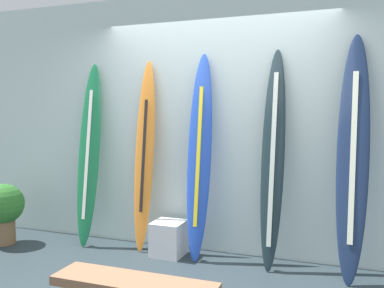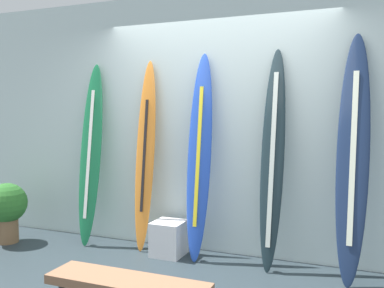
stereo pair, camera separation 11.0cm
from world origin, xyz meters
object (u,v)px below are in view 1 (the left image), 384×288
Objects in this scene: surfboard_emerald at (89,155)px; display_block_left at (169,238)px; surfboard_navy at (353,156)px; surfboard_charcoal at (273,160)px; potted_plant at (4,208)px; surfboard_cobalt at (199,157)px; surfboard_sunset at (144,156)px.

surfboard_emerald is 5.75× the size of display_block_left.
surfboard_emerald is at bearing 179.09° from surfboard_navy.
potted_plant is (-3.01, -0.36, -0.63)m from surfboard_charcoal.
surfboard_emerald is at bearing 179.59° from surfboard_cobalt.
surfboard_charcoal is at bearing 0.77° from surfboard_cobalt.
surfboard_cobalt is at bearing -0.41° from surfboard_emerald.
display_block_left is 0.52× the size of potted_plant.
surfboard_charcoal is 0.96× the size of surfboard_navy.
surfboard_sunset is at bearing 14.02° from potted_plant.
surfboard_navy reaches higher than surfboard_charcoal.
display_block_left is (-1.08, -0.06, -0.87)m from surfboard_charcoal.
surfboard_charcoal is 3.10m from potted_plant.
surfboard_emerald is 0.69m from surfboard_sunset.
surfboard_cobalt is (0.65, -0.05, 0.01)m from surfboard_sunset.
surfboard_cobalt is at bearing 178.64° from surfboard_navy.
potted_plant is at bearing -171.19° from surfboard_cobalt.
display_block_left is at bearing 8.78° from potted_plant.
surfboard_sunset is at bearing 178.35° from surfboard_charcoal.
surfboard_charcoal reaches higher than surfboard_sunset.
surfboard_sunset is 5.77× the size of display_block_left.
surfboard_cobalt is 0.95× the size of surfboard_navy.
surfboard_cobalt is at bearing -179.23° from surfboard_charcoal.
surfboard_emerald is 2.81m from surfboard_navy.
surfboard_cobalt reaches higher than surfboard_emerald.
surfboard_navy is 3.22× the size of potted_plant.
surfboard_sunset is at bearing 177.70° from surfboard_navy.
surfboard_emerald reaches higher than display_block_left.
potted_plant is at bearing -158.64° from surfboard_emerald.
potted_plant is (-0.92, -0.36, -0.61)m from surfboard_emerald.
potted_plant is (-1.93, -0.30, 0.24)m from display_block_left.
surfboard_navy is at bearing 0.53° from display_block_left.
display_block_left is 1.97m from potted_plant.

